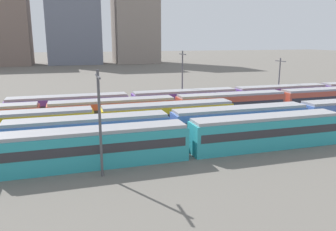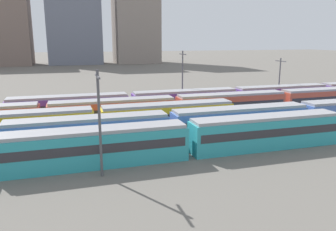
{
  "view_description": "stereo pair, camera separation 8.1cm",
  "coord_description": "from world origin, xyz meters",
  "px_view_note": "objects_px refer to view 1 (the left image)",
  "views": [
    {
      "loc": [
        14.57,
        -31.65,
        12.12
      ],
      "look_at": [
        27.49,
        10.4,
        2.04
      ],
      "focal_mm": 35.72,
      "sensor_mm": 36.0,
      "label": 1
    },
    {
      "loc": [
        14.65,
        -31.67,
        12.12
      ],
      "look_at": [
        27.49,
        10.4,
        2.04
      ],
      "focal_mm": 35.72,
      "sensor_mm": 36.0,
      "label": 2
    }
  ],
  "objects_px": {
    "train_track_1": "(240,121)",
    "train_track_4": "(185,101)",
    "train_track_0": "(97,147)",
    "train_track_3": "(282,101)",
    "train_track_2": "(17,127)",
    "catenary_pole_1": "(182,77)",
    "catenary_pole_3": "(279,78)",
    "catenary_pole_2": "(100,119)"
  },
  "relations": [
    {
      "from": "train_track_1",
      "to": "train_track_4",
      "type": "relative_size",
      "value": 1.0
    },
    {
      "from": "train_track_0",
      "to": "train_track_3",
      "type": "xyz_separation_m",
      "value": [
        32.09,
        15.6,
        0.0
      ]
    },
    {
      "from": "train_track_1",
      "to": "train_track_2",
      "type": "bearing_deg",
      "value": 169.08
    },
    {
      "from": "train_track_0",
      "to": "train_track_4",
      "type": "distance_m",
      "value": 26.64
    },
    {
      "from": "catenary_pole_1",
      "to": "train_track_4",
      "type": "bearing_deg",
      "value": -100.02
    },
    {
      "from": "catenary_pole_1",
      "to": "catenary_pole_3",
      "type": "height_order",
      "value": "catenary_pole_1"
    },
    {
      "from": "train_track_4",
      "to": "catenary_pole_1",
      "type": "bearing_deg",
      "value": 79.98
    },
    {
      "from": "train_track_2",
      "to": "catenary_pole_2",
      "type": "distance_m",
      "value": 16.14
    },
    {
      "from": "catenary_pole_2",
      "to": "catenary_pole_3",
      "type": "bearing_deg",
      "value": 35.75
    },
    {
      "from": "catenary_pole_2",
      "to": "train_track_1",
      "type": "bearing_deg",
      "value": 23.61
    },
    {
      "from": "train_track_0",
      "to": "train_track_2",
      "type": "distance_m",
      "value": 13.4
    },
    {
      "from": "train_track_0",
      "to": "catenary_pole_3",
      "type": "xyz_separation_m",
      "value": [
        37.02,
        23.72,
        2.93
      ]
    },
    {
      "from": "train_track_4",
      "to": "catenary_pole_3",
      "type": "relative_size",
      "value": 10.87
    },
    {
      "from": "train_track_2",
      "to": "catenary_pole_1",
      "type": "distance_m",
      "value": 29.14
    },
    {
      "from": "train_track_4",
      "to": "catenary_pole_1",
      "type": "xyz_separation_m",
      "value": [
        0.53,
        2.98,
        3.73
      ]
    },
    {
      "from": "train_track_3",
      "to": "train_track_4",
      "type": "xyz_separation_m",
      "value": [
        -15.45,
        5.2,
        0.0
      ]
    },
    {
      "from": "train_track_2",
      "to": "train_track_3",
      "type": "height_order",
      "value": "same"
    },
    {
      "from": "train_track_2",
      "to": "train_track_3",
      "type": "distance_m",
      "value": 40.87
    },
    {
      "from": "train_track_4",
      "to": "train_track_0",
      "type": "bearing_deg",
      "value": -128.66
    },
    {
      "from": "train_track_3",
      "to": "train_track_4",
      "type": "distance_m",
      "value": 16.31
    },
    {
      "from": "train_track_0",
      "to": "catenary_pole_3",
      "type": "distance_m",
      "value": 44.06
    },
    {
      "from": "train_track_0",
      "to": "train_track_2",
      "type": "bearing_deg",
      "value": 129.08
    },
    {
      "from": "train_track_4",
      "to": "catenary_pole_1",
      "type": "relative_size",
      "value": 9.21
    },
    {
      "from": "catenary_pole_2",
      "to": "catenary_pole_3",
      "type": "relative_size",
      "value": 1.12
    },
    {
      "from": "train_track_2",
      "to": "catenary_pole_3",
      "type": "xyz_separation_m",
      "value": [
        45.47,
        13.32,
        2.93
      ]
    },
    {
      "from": "train_track_0",
      "to": "train_track_1",
      "type": "height_order",
      "value": "same"
    },
    {
      "from": "train_track_0",
      "to": "train_track_4",
      "type": "relative_size",
      "value": 0.6
    },
    {
      "from": "train_track_3",
      "to": "catenary_pole_2",
      "type": "relative_size",
      "value": 11.68
    },
    {
      "from": "train_track_4",
      "to": "catenary_pole_2",
      "type": "height_order",
      "value": "catenary_pole_2"
    },
    {
      "from": "train_track_0",
      "to": "train_track_2",
      "type": "relative_size",
      "value": 1.0
    },
    {
      "from": "train_track_0",
      "to": "catenary_pole_3",
      "type": "bearing_deg",
      "value": 32.65
    },
    {
      "from": "train_track_0",
      "to": "catenary_pole_2",
      "type": "distance_m",
      "value": 4.47
    },
    {
      "from": "train_track_3",
      "to": "train_track_4",
      "type": "height_order",
      "value": "same"
    },
    {
      "from": "train_track_4",
      "to": "train_track_3",
      "type": "bearing_deg",
      "value": -18.6
    },
    {
      "from": "train_track_2",
      "to": "train_track_3",
      "type": "xyz_separation_m",
      "value": [
        40.54,
        5.2,
        0.0
      ]
    },
    {
      "from": "train_track_0",
      "to": "catenary_pole_2",
      "type": "xyz_separation_m",
      "value": [
        0.13,
        -2.84,
        3.45
      ]
    },
    {
      "from": "train_track_3",
      "to": "train_track_1",
      "type": "bearing_deg",
      "value": -142.57
    },
    {
      "from": "train_track_1",
      "to": "train_track_2",
      "type": "xyz_separation_m",
      "value": [
        -26.95,
        5.2,
        -0.0
      ]
    },
    {
      "from": "train_track_0",
      "to": "catenary_pole_2",
      "type": "relative_size",
      "value": 5.79
    },
    {
      "from": "train_track_3",
      "to": "catenary_pole_3",
      "type": "relative_size",
      "value": 13.06
    },
    {
      "from": "train_track_2",
      "to": "train_track_3",
      "type": "relative_size",
      "value": 0.5
    },
    {
      "from": "train_track_2",
      "to": "train_track_1",
      "type": "bearing_deg",
      "value": -10.92
    }
  ]
}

